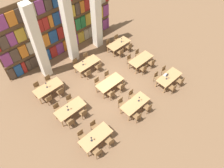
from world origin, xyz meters
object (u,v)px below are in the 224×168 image
chair_10 (181,81)px  chair_31 (87,57)px  chair_5 (121,103)px  chair_21 (130,59)px  desk_lamp_5 (83,62)px  chair_18 (121,87)px  chair_29 (76,63)px  reading_table_6 (48,88)px  chair_15 (70,100)px  reading_table_8 (119,44)px  chair_20 (144,69)px  chair_0 (97,153)px  desk_lamp_0 (91,138)px  reading_table_3 (70,109)px  chair_34 (129,47)px  chair_16 (111,94)px  desk_lamp_4 (46,84)px  pillar_right (96,15)px  chair_7 (132,95)px  pillar_center (69,28)px  chair_32 (121,52)px  reading_table_7 (87,64)px  chair_17 (98,82)px  chair_24 (49,99)px  pillar_left (38,44)px  desk_lamp_2 (167,76)px  chair_14 (83,113)px  chair_12 (70,123)px  chair_4 (138,117)px  chair_3 (94,126)px  chair_1 (82,135)px  chair_33 (109,44)px  chair_35 (117,39)px  chair_26 (60,92)px  chair_2 (110,142)px  chair_13 (57,108)px  reading_table_2 (169,77)px  laptop (166,75)px  chair_25 (38,87)px  chair_23 (138,54)px  reading_table_0 (96,137)px  reading_table_5 (141,60)px  chair_30 (99,67)px  reading_table_4 (110,83)px  reading_table_1 (135,104)px  desk_lamp_3 (67,107)px

chair_10 → chair_31: size_ratio=1.00×
chair_5 → chair_21: size_ratio=1.00×
desk_lamp_5 → chair_18: bearing=-77.4°
chair_29 → reading_table_6: bearing=14.8°
chair_15 → reading_table_8: bearing=-164.0°
chair_15 → chair_20: size_ratio=1.00×
chair_0 → desk_lamp_0: desk_lamp_0 is taller
reading_table_3 → chair_34: size_ratio=2.32×
chair_16 → desk_lamp_4: bearing=131.6°
pillar_right → chair_7: pillar_right is taller
pillar_center → chair_32: 4.64m
chair_20 → reading_table_7: 4.42m
chair_17 → chair_24: (-3.46, 1.14, 0.00)m
pillar_left → desk_lamp_4: pillar_left is taller
desk_lamp_2 → chair_14: bearing=162.6°
chair_12 → chair_4: bearing=-37.1°
chair_3 → chair_21: size_ratio=1.00×
chair_1 → chair_3: (0.98, 0.00, 0.00)m
chair_16 → chair_33: size_ratio=1.00×
chair_15 → chair_35: same height
chair_4 → chair_32: same height
chair_1 → chair_16: same height
chair_3 → chair_26: 3.70m
chair_2 → chair_31: (3.59, 6.73, 0.00)m
chair_2 → reading_table_7: 6.72m
chair_13 → reading_table_2: bearing=155.5°
chair_3 → chair_7: bearing=-178.9°
laptop → chair_31: (-2.94, 5.75, -0.28)m
chair_25 → chair_23: bearing=162.4°
chair_4 → chair_0: bearing=-178.9°
chair_7 → desk_lamp_4: 6.03m
reading_table_7 → reading_table_6: bearing=-179.2°
chair_0 → reading_table_6: size_ratio=0.43×
pillar_center → reading_table_0: pillar_center is taller
reading_table_2 → chair_32: 4.58m
chair_2 → chair_31: bearing=61.9°
reading_table_8 → reading_table_3: bearing=-159.5°
chair_29 → chair_25: bearing=0.9°
chair_2 → reading_table_5: 7.33m
chair_1 → chair_23: same height
reading_table_8 → reading_table_0: bearing=-143.1°
reading_table_5 → chair_30: 3.42m
chair_35 → chair_16: bearing=42.6°
reading_table_7 → reading_table_4: bearing=-90.9°
chair_2 → reading_table_1: (3.01, 0.81, 0.17)m
chair_20 → chair_0: bearing=-159.0°
reading_table_7 → chair_12: bearing=-140.4°
chair_1 → chair_17: 4.32m
chair_1 → desk_lamp_3: desk_lamp_3 is taller
reading_table_0 → chair_30: size_ratio=2.32×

